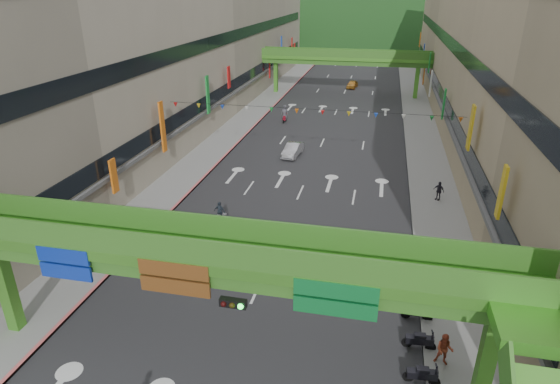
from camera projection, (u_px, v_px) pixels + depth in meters
road_slab at (332, 120)px, 60.92m from camera, size 18.00×140.00×0.02m
sidewalk_left at (251, 115)px, 63.05m from camera, size 4.00×140.00×0.15m
sidewalk_right at (420, 124)px, 58.74m from camera, size 4.00×140.00×0.15m
curb_left at (265, 115)px, 62.67m from camera, size 0.20×140.00×0.18m
curb_right at (404, 123)px, 59.11m from camera, size 0.20×140.00×0.18m
building_row_left at (191, 41)px, 60.81m from camera, size 12.80×95.00×19.00m
building_row_right at (501, 48)px, 53.39m from camera, size 12.80×95.00×19.00m
overpass_near at (235, 279)px, 18.77m from camera, size 28.00×12.27×7.10m
overpass_far at (345, 61)px, 72.14m from camera, size 28.00×2.20×7.10m
hill_left at (325, 36)px, 162.15m from camera, size 168.00×140.00×112.00m
hill_right at (440, 33)px, 172.18m from camera, size 208.00×176.00×128.00m
bunting_string at (309, 112)px, 40.65m from camera, size 26.00×0.36×0.47m
scooter_rider_mid at (265, 245)px, 29.29m from camera, size 0.99×1.59×2.14m
scooter_rider_left at (220, 214)px, 33.70m from camera, size 0.96×1.57×1.88m
scooter_rider_far at (285, 114)px, 59.35m from camera, size 0.95×1.60×2.21m
parked_scooter_row at (418, 325)px, 23.25m from camera, size 1.60×11.55×1.08m
car_silver at (293, 150)px, 47.73m from camera, size 1.80×4.06×1.29m
car_yellow at (352, 84)px, 79.50m from camera, size 1.93×3.82×1.25m
pedestrian_red at (444, 352)px, 21.15m from camera, size 0.88×0.74×1.61m
pedestrian_dark at (438, 192)px, 37.57m from camera, size 0.97×0.84×1.57m
pedestrian_blue at (473, 262)px, 27.91m from camera, size 0.88×0.61×1.80m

